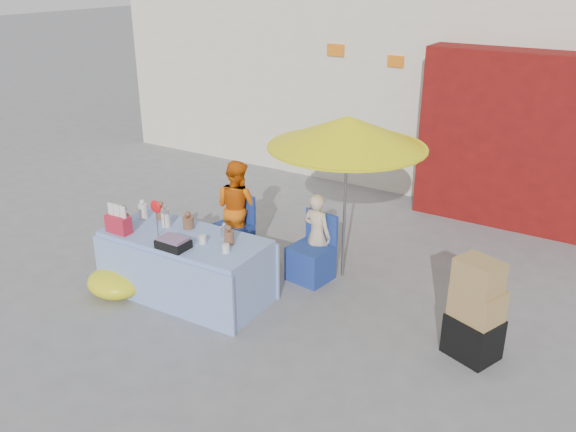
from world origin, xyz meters
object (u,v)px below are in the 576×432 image
Objects in this scene: vendor_orange at (237,207)px; market_table at (186,265)px; box_stack at (475,313)px; chair_right at (311,260)px; chair_left at (232,238)px; umbrella at (348,132)px; vendor_beige at (317,235)px.

market_table is at bearing 105.76° from vendor_orange.
market_table is 3.34m from box_stack.
chair_right is 1.32m from vendor_orange.
chair_left is 0.64× the size of vendor_orange.
box_stack is (3.46, -0.54, 0.24)m from chair_left.
chair_right is 1.69m from umbrella.
market_table is 1.17m from chair_left.
vendor_beige is at bearing 98.40° from chair_right.
market_table is 2.48m from umbrella.
chair_left is at bearing 13.66° from vendor_beige.
vendor_orange is (-0.00, 0.13, 0.41)m from chair_left.
market_table is 0.98× the size of umbrella.
vendor_orange is 3.53m from box_stack.
market_table is 1.58m from chair_right.
chair_left is 0.78× the size of box_stack.
market_table is at bearing 57.90° from vendor_beige.
vendor_orange is 1.20× the size of vendor_beige.
chair_left is at bearing -172.48° from chair_right.
vendor_beige reaches higher than box_stack.
vendor_orange reaches higher than market_table.
umbrella is at bearing 17.93° from chair_left.
umbrella is (1.55, 0.15, 1.23)m from vendor_orange.
chair_right is 0.33m from vendor_beige.
chair_left is at bearing -169.59° from umbrella.
umbrella reaches higher than vendor_orange.
market_table reaches higher than box_stack.
vendor_orange is at bearing 96.53° from market_table.
vendor_orange is at bearing -178.61° from chair_right.
chair_right is at bearing 166.24° from box_stack.
vendor_orange reaches higher than box_stack.
chair_left and chair_right have the same top height.
market_table reaches higher than chair_left.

